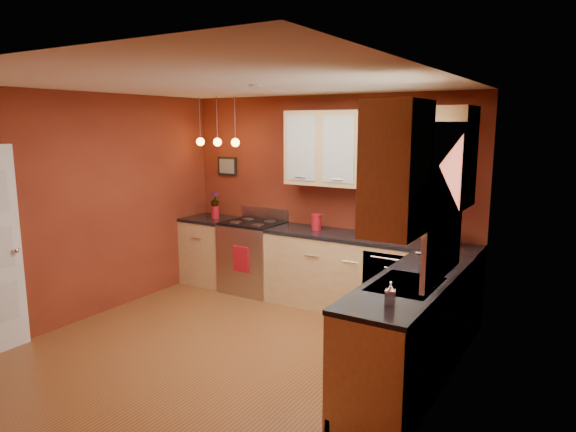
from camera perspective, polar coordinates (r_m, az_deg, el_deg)
The scene contains 25 objects.
floor at distance 5.25m, azimuth -7.11°, elevation -15.17°, with size 4.20×4.20×0.00m, color brown.
ceiling at distance 4.76m, azimuth -7.82°, elevation 14.42°, with size 4.00×4.20×0.02m, color white.
wall_back at distance 6.58m, azimuth 4.11°, elevation 1.95°, with size 4.00×0.02×2.60m, color maroon.
wall_left at distance 6.28m, azimuth -21.82°, elevation 0.83°, with size 0.02×4.20×2.60m, color maroon.
wall_right at distance 3.93m, azimuth 15.97°, elevation -4.09°, with size 0.02×4.20×2.60m, color maroon.
base_cabinets_back_left at distance 7.40m, azimuth -8.51°, elevation -3.91°, with size 0.70×0.60×0.90m, color #DDB577.
base_cabinets_back_right at distance 6.20m, azimuth 8.75°, elevation -6.73°, with size 2.54×0.60×0.90m, color #DDB577.
base_cabinets_right at distance 4.69m, azimuth 13.37°, elevation -12.58°, with size 0.60×2.10×0.90m, color #DDB577.
counter_back_left at distance 7.31m, azimuth -8.60°, elevation -0.34°, with size 0.70×0.62×0.04m, color black.
counter_back_right at distance 6.08m, azimuth 8.87°, elevation -2.49°, with size 2.54×0.62×0.04m, color black.
counter_right at distance 4.53m, azimuth 13.61°, elevation -7.08°, with size 0.62×2.10×0.04m, color black.
gas_range at distance 6.96m, azimuth -3.88°, elevation -4.47°, with size 0.76×0.64×1.11m.
dishwasher_front at distance 5.81m, azimuth 11.02°, elevation -7.96°, with size 0.60×0.02×0.80m, color #AFAFB4.
sink at distance 4.39m, azimuth 13.03°, elevation -7.67°, with size 0.50×0.70×0.33m.
window at distance 4.15m, azimuth 17.02°, elevation 2.07°, with size 0.06×1.02×1.22m.
upper_cabinets_back at distance 6.10m, azimuth 8.46°, elevation 7.35°, with size 2.00×0.35×0.90m, color #DDB577.
upper_cabinets_right at distance 4.18m, azimuth 15.31°, elevation 5.83°, with size 0.35×1.95×0.90m, color #DDB577.
wall_picture at distance 7.36m, azimuth -6.75°, elevation 5.52°, with size 0.32×0.03×0.26m, color black.
pendant_lights at distance 7.02m, azimuth -7.84°, elevation 8.20°, with size 0.71×0.11×0.66m.
red_canister at distance 6.38m, azimuth 3.17°, elevation -0.67°, with size 0.13×0.13×0.20m.
red_vase at distance 7.22m, azimuth -8.09°, elevation 0.42°, with size 0.11×0.11×0.18m, color #A7121C.
flowers at distance 7.19m, azimuth -8.13°, elevation 1.81°, with size 0.12×0.12×0.22m, color #A7121C.
coffee_maker at distance 5.79m, azimuth 17.32°, elevation -2.06°, with size 0.21×0.21×0.26m.
soap_pump at distance 3.84m, azimuth 11.31°, elevation -8.46°, with size 0.08×0.08×0.17m, color white.
dish_towel at distance 6.67m, azimuth -5.27°, elevation -4.80°, with size 0.25×0.02×0.33m, color #A7121C.
Camera 1 is at (2.99, -3.68, 2.25)m, focal length 32.00 mm.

